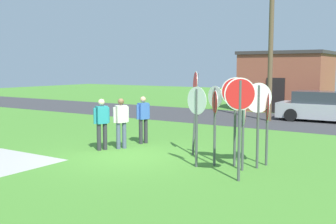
# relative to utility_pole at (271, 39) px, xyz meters

# --- Properties ---
(ground_plane) EXTENTS (80.00, 80.00, 0.00)m
(ground_plane) POSITION_rel_utility_pole_xyz_m (-0.82, -10.48, -4.10)
(ground_plane) COLOR #47842D
(street_asphalt) EXTENTS (60.00, 6.40, 0.01)m
(street_asphalt) POSITION_rel_utility_pole_xyz_m (-0.82, 0.28, -4.10)
(street_asphalt) COLOR #38383A
(street_asphalt) RESTS_ON ground
(building_background) EXTENTS (5.23, 4.46, 3.70)m
(building_background) POSITION_rel_utility_pole_xyz_m (-0.89, 5.79, -2.25)
(building_background) COLOR brown
(building_background) RESTS_ON ground
(utility_pole) EXTENTS (1.80, 0.24, 7.85)m
(utility_pole) POSITION_rel_utility_pole_xyz_m (0.00, 0.00, 0.00)
(utility_pole) COLOR brown
(utility_pole) RESTS_ON ground
(parked_car_on_street) EXTENTS (4.35, 2.11, 1.51)m
(parked_car_on_street) POSITION_rel_utility_pole_xyz_m (2.24, 1.34, -3.42)
(parked_car_on_street) COLOR #A5A8AD
(parked_car_on_street) RESTS_ON ground
(stop_sign_far_back) EXTENTS (0.36, 0.61, 1.92)m
(stop_sign_far_back) POSITION_rel_utility_pole_xyz_m (2.80, -10.19, -2.81)
(stop_sign_far_back) COLOR #474C4C
(stop_sign_far_back) RESTS_ON ground
(stop_sign_rear_right) EXTENTS (0.48, 0.60, 2.60)m
(stop_sign_rear_right) POSITION_rel_utility_pole_xyz_m (0.80, -9.18, -2.34)
(stop_sign_rear_right) COLOR #474C4C
(stop_sign_rear_right) RESTS_ON ground
(stop_sign_low_front) EXTENTS (0.39, 0.82, 2.13)m
(stop_sign_low_front) POSITION_rel_utility_pole_xyz_m (3.13, -9.30, -2.64)
(stop_sign_low_front) COLOR #474C4C
(stop_sign_low_front) RESTS_ON ground
(stop_sign_center_cluster) EXTENTS (0.74, 0.28, 2.45)m
(stop_sign_center_cluster) POSITION_rel_utility_pole_xyz_m (2.41, -9.83, -2.42)
(stop_sign_center_cluster) COLOR #474C4C
(stop_sign_center_cluster) RESTS_ON ground
(stop_sign_rear_left) EXTENTS (0.42, 0.52, 2.09)m
(stop_sign_rear_left) POSITION_rel_utility_pole_xyz_m (1.93, -10.10, -2.70)
(stop_sign_rear_left) COLOR #474C4C
(stop_sign_rear_left) RESTS_ON ground
(stop_sign_leaning_right) EXTENTS (0.58, 0.27, 2.19)m
(stop_sign_leaning_right) POSITION_rel_utility_pole_xyz_m (1.69, -9.60, -2.65)
(stop_sign_leaning_right) COLOR #474C4C
(stop_sign_leaning_right) RESTS_ON ground
(stop_sign_leaning_left) EXTENTS (0.51, 0.63, 2.31)m
(stop_sign_leaning_left) POSITION_rel_utility_pole_xyz_m (3.04, -9.75, -2.52)
(stop_sign_leaning_left) COLOR #474C4C
(stop_sign_leaning_left) RESTS_ON ground
(stop_sign_tallest) EXTENTS (0.58, 0.52, 2.48)m
(stop_sign_tallest) POSITION_rel_utility_pole_xyz_m (3.12, -11.19, -2.41)
(stop_sign_tallest) COLOR #474C4C
(stop_sign_tallest) RESTS_ON ground
(stop_sign_nearest) EXTENTS (0.72, 0.26, 2.20)m
(stop_sign_nearest) POSITION_rel_utility_pole_xyz_m (1.59, -10.50, -2.60)
(stop_sign_nearest) COLOR #474C4C
(stop_sign_nearest) RESTS_ON ground
(person_near_signs) EXTENTS (0.32, 0.55, 1.69)m
(person_near_signs) POSITION_rel_utility_pole_xyz_m (-1.69, -8.50, -3.15)
(person_near_signs) COLOR #2D2D33
(person_near_signs) RESTS_ON ground
(person_holding_notes) EXTENTS (0.44, 0.53, 1.69)m
(person_holding_notes) POSITION_rel_utility_pole_xyz_m (-2.15, -10.18, -3.12)
(person_holding_notes) COLOR #2D2D33
(person_holding_notes) RESTS_ON ground
(person_in_teal) EXTENTS (0.35, 0.53, 1.69)m
(person_in_teal) POSITION_rel_utility_pole_xyz_m (-1.75, -9.65, -3.15)
(person_in_teal) COLOR #4C5670
(person_in_teal) RESTS_ON ground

